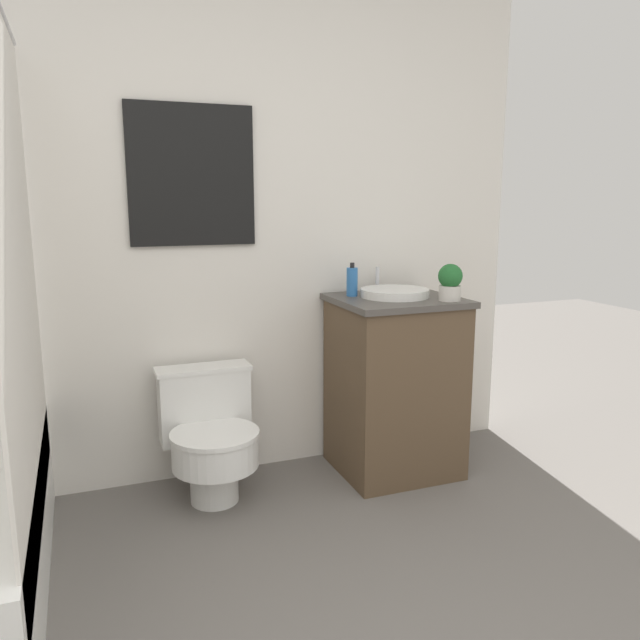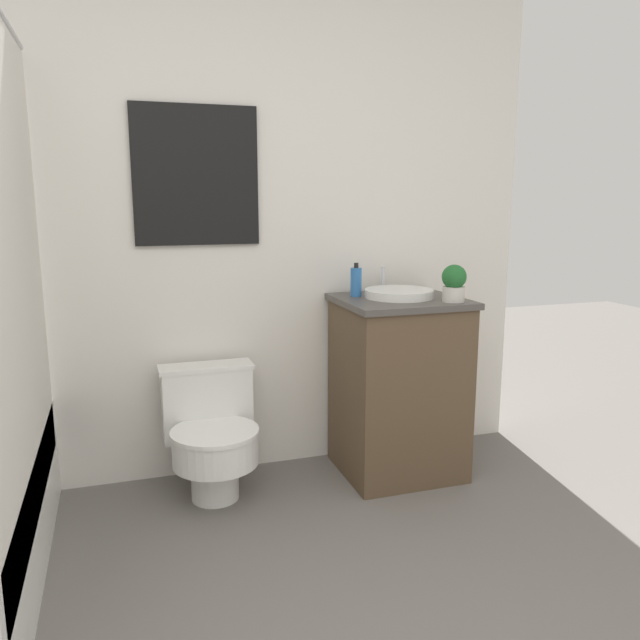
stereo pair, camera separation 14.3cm
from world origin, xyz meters
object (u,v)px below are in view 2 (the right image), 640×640
at_px(soap_bottle, 356,282).
at_px(sink, 399,293).
at_px(potted_plant, 454,283).
at_px(toilet, 212,432).

bearing_deg(soap_bottle, sink, -28.36).
relative_size(sink, soap_bottle, 2.24).
distance_m(sink, soap_bottle, 0.22).
bearing_deg(potted_plant, sink, 134.26).
bearing_deg(soap_bottle, potted_plant, -38.19).
relative_size(toilet, sink, 1.59).
relative_size(toilet, potted_plant, 3.40).
height_order(sink, potted_plant, potted_plant).
height_order(toilet, soap_bottle, soap_bottle).
distance_m(toilet, sink, 1.11).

